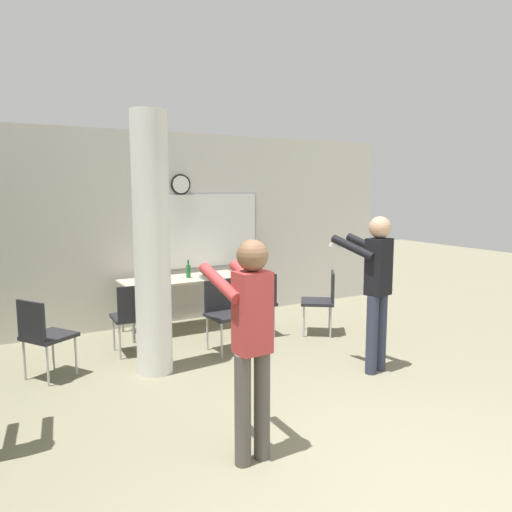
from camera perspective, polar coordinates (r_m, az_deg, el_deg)
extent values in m
plane|color=gray|center=(3.71, 19.12, -25.37)|extent=(24.00, 24.00, 0.00)
cube|color=silver|center=(7.48, -10.79, 3.05)|extent=(8.00, 0.12, 2.80)
cylinder|color=black|center=(7.48, -8.61, 8.09)|extent=(0.30, 0.03, 0.30)
cylinder|color=white|center=(7.47, -8.57, 8.09)|extent=(0.26, 0.01, 0.25)
cube|color=#99999E|center=(7.64, -6.29, 2.87)|extent=(1.92, 0.01, 1.16)
cube|color=white|center=(7.63, -6.26, 2.86)|extent=(1.86, 0.02, 1.10)
cylinder|color=white|center=(5.40, -11.82, 1.22)|extent=(0.38, 0.38, 2.80)
cube|color=beige|center=(7.11, -8.31, -2.63)|extent=(1.73, 0.68, 0.03)
cylinder|color=gray|center=(6.69, -13.85, -6.70)|extent=(0.04, 0.04, 0.71)
cylinder|color=gray|center=(7.27, -1.49, -5.30)|extent=(0.04, 0.04, 0.71)
cylinder|color=gray|center=(7.21, -15.07, -5.68)|extent=(0.04, 0.04, 0.71)
cylinder|color=gray|center=(7.75, -3.44, -4.47)|extent=(0.04, 0.04, 0.71)
cylinder|color=#1E6B2D|center=(7.11, -7.73, -1.77)|extent=(0.06, 0.06, 0.18)
cylinder|color=#1E6B2D|center=(7.09, -7.75, -0.75)|extent=(0.02, 0.02, 0.08)
cube|color=#232328|center=(6.15, -3.33, -6.83)|extent=(0.47, 0.47, 0.04)
cube|color=#232328|center=(6.27, -4.29, -4.48)|extent=(0.40, 0.06, 0.40)
cylinder|color=#B7B7BC|center=(5.98, -3.94, -9.61)|extent=(0.02, 0.02, 0.43)
cylinder|color=#B7B7BC|center=(6.16, -0.99, -9.08)|extent=(0.02, 0.02, 0.43)
cylinder|color=#B7B7BC|center=(6.28, -5.58, -8.77)|extent=(0.02, 0.02, 0.43)
cylinder|color=#B7B7BC|center=(6.45, -2.73, -8.29)|extent=(0.02, 0.02, 0.43)
cube|color=#232328|center=(6.27, -14.08, -6.77)|extent=(0.46, 0.46, 0.04)
cube|color=#232328|center=(6.03, -13.72, -5.20)|extent=(0.40, 0.05, 0.40)
cylinder|color=#B7B7BC|center=(6.54, -12.81, -8.25)|extent=(0.02, 0.02, 0.43)
cylinder|color=#B7B7BC|center=(6.47, -15.94, -8.54)|extent=(0.02, 0.02, 0.43)
cylinder|color=#B7B7BC|center=(6.21, -12.00, -9.11)|extent=(0.02, 0.02, 0.43)
cylinder|color=#B7B7BC|center=(6.13, -15.29, -9.44)|extent=(0.02, 0.02, 0.43)
cube|color=#232328|center=(6.92, 7.01, -5.22)|extent=(0.61, 0.61, 0.04)
cube|color=#232328|center=(6.88, 8.75, -3.46)|extent=(0.26, 0.34, 0.40)
cylinder|color=#B7B7BC|center=(7.15, 5.50, -6.71)|extent=(0.02, 0.02, 0.43)
cylinder|color=#B7B7BC|center=(6.80, 5.47, -7.47)|extent=(0.02, 0.02, 0.43)
cylinder|color=#B7B7BC|center=(7.15, 8.41, -6.75)|extent=(0.02, 0.02, 0.43)
cylinder|color=#B7B7BC|center=(6.81, 8.53, -7.51)|extent=(0.02, 0.02, 0.43)
cube|color=#232328|center=(6.80, 0.04, -5.40)|extent=(0.47, 0.47, 0.04)
cube|color=#232328|center=(6.57, 0.80, -3.90)|extent=(0.40, 0.06, 0.40)
cylinder|color=#B7B7BC|center=(7.09, 0.74, -6.80)|extent=(0.02, 0.02, 0.43)
cylinder|color=#B7B7BC|center=(6.94, -1.95, -7.12)|extent=(0.02, 0.02, 0.43)
cylinder|color=#B7B7BC|center=(6.77, 2.08, -7.50)|extent=(0.02, 0.02, 0.43)
cylinder|color=#B7B7BC|center=(6.62, -0.71, -7.85)|extent=(0.02, 0.02, 0.43)
cube|color=#232328|center=(5.75, -22.55, -8.48)|extent=(0.61, 0.61, 0.04)
cube|color=#232328|center=(5.57, -24.32, -6.74)|extent=(0.23, 0.35, 0.40)
cylinder|color=#B7B7BC|center=(5.80, -19.89, -10.65)|extent=(0.02, 0.02, 0.43)
cylinder|color=#B7B7BC|center=(6.06, -22.18, -9.95)|extent=(0.02, 0.02, 0.43)
cylinder|color=#B7B7BC|center=(5.58, -22.70, -11.52)|extent=(0.02, 0.02, 0.43)
cylinder|color=#B7B7BC|center=(5.85, -24.95, -10.74)|extent=(0.02, 0.02, 0.43)
cylinder|color=#514C47|center=(3.84, 0.68, -16.65)|extent=(0.12, 0.12, 0.83)
cylinder|color=#514C47|center=(3.76, -1.52, -17.20)|extent=(0.12, 0.12, 0.83)
cube|color=#B23838|center=(3.56, -0.42, -6.46)|extent=(0.25, 0.20, 0.59)
sphere|color=brown|center=(3.48, -0.42, 0.06)|extent=(0.23, 0.23, 0.23)
cylinder|color=#B23838|center=(3.78, -0.61, -2.64)|extent=(0.11, 0.53, 0.24)
cylinder|color=#B23838|center=(3.65, -4.18, -3.04)|extent=(0.11, 0.53, 0.24)
cube|color=white|center=(3.85, -5.85, -2.43)|extent=(0.04, 0.13, 0.04)
cylinder|color=#2D3347|center=(5.71, 14.06, -8.41)|extent=(0.13, 0.13, 0.86)
cylinder|color=#2D3347|center=(5.57, 13.10, -8.79)|extent=(0.13, 0.13, 0.86)
cube|color=black|center=(5.48, 13.84, -1.20)|extent=(0.29, 0.25, 0.61)
sphere|color=tan|center=(5.43, 13.98, 3.20)|extent=(0.23, 0.23, 0.23)
cylinder|color=black|center=(5.70, 12.60, 1.19)|extent=(0.22, 0.55, 0.24)
cylinder|color=black|center=(5.48, 10.98, 0.97)|extent=(0.22, 0.55, 0.24)
cube|color=white|center=(5.62, 8.96, 1.23)|extent=(0.07, 0.13, 0.04)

